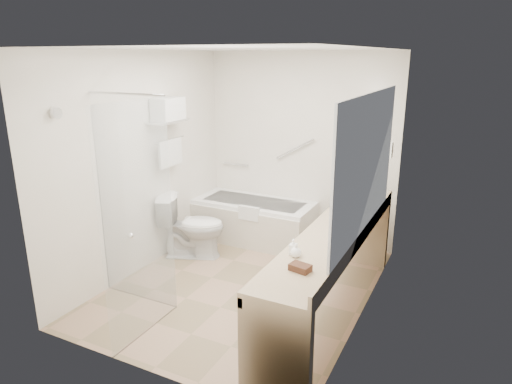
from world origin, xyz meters
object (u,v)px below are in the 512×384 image
at_px(vanity_counter, 332,255).
at_px(amenity_basket, 300,268).
at_px(toilet, 192,226).
at_px(water_bottle_left, 357,190).
at_px(bathtub, 254,220).

height_order(vanity_counter, amenity_basket, vanity_counter).
xyz_separation_m(toilet, amenity_basket, (1.97, -1.41, 0.48)).
xyz_separation_m(vanity_counter, water_bottle_left, (-0.10, 1.25, 0.29)).
bearing_deg(amenity_basket, vanity_counter, 89.86).
distance_m(amenity_basket, water_bottle_left, 2.09).
relative_size(bathtub, toilet, 2.00).
height_order(toilet, water_bottle_left, water_bottle_left).
bearing_deg(vanity_counter, toilet, 163.98).
relative_size(vanity_counter, water_bottle_left, 14.90).
xyz_separation_m(vanity_counter, toilet, (-1.97, 0.57, -0.25)).
bearing_deg(bathtub, water_bottle_left, -5.66).
bearing_deg(amenity_basket, toilet, 144.53).
relative_size(bathtub, water_bottle_left, 8.83).
height_order(bathtub, amenity_basket, amenity_basket).
bearing_deg(water_bottle_left, vanity_counter, -85.27).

